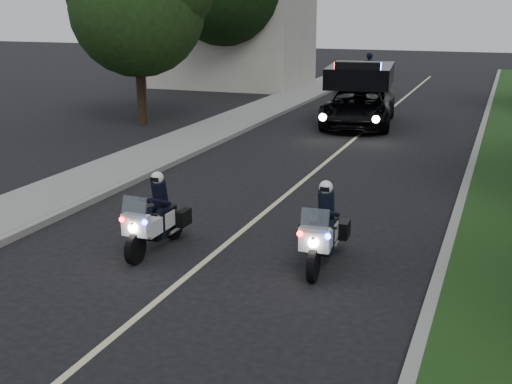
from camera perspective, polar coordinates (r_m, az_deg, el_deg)
ground at (r=12.26m, az=-4.83°, el=-6.28°), size 120.00×120.00×0.00m
curb_right at (r=20.77m, az=17.74°, el=2.37°), size 0.20×60.00×0.15m
grass_verge at (r=20.75m, az=19.66°, el=2.20°), size 1.20×60.00×0.16m
curb_left at (r=22.63m, az=-3.45°, el=4.13°), size 0.20×60.00×0.15m
sidewalk_left at (r=23.09m, az=-5.95°, el=4.31°), size 2.00×60.00×0.16m
building_far at (r=39.23m, az=-1.92°, el=14.02°), size 8.00×6.00×7.00m
lane_marking at (r=21.34m, az=6.69°, el=3.16°), size 0.12×50.00×0.01m
police_moto_left at (r=13.16m, az=-8.33°, el=-4.84°), size 0.65×1.80×1.52m
police_moto_right at (r=12.35m, az=5.60°, el=-6.13°), size 0.74×1.86×1.55m
police_suv at (r=26.65m, az=8.55°, el=5.56°), size 3.20×5.77×2.68m
bicycle at (r=36.39m, az=9.36°, el=8.18°), size 0.80×1.81×0.92m
cyclist at (r=36.39m, az=9.36°, el=8.18°), size 0.73×0.53×1.91m
tree_left_near at (r=26.95m, az=-9.50°, el=5.63°), size 5.91×5.91×8.47m
tree_left_far at (r=36.88m, az=-2.49°, el=8.46°), size 6.84×6.84×10.90m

